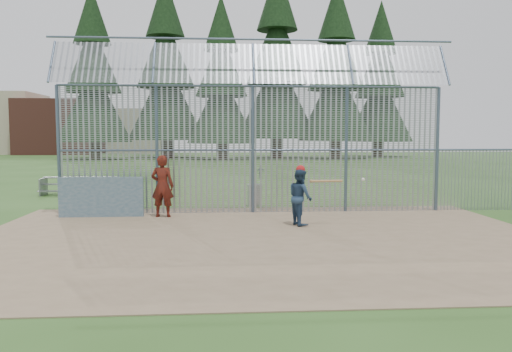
{
  "coord_description": "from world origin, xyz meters",
  "views": [
    {
      "loc": [
        -0.97,
        -12.24,
        2.47
      ],
      "look_at": [
        0.0,
        2.0,
        1.3
      ],
      "focal_mm": 35.0,
      "sensor_mm": 36.0,
      "label": 1
    }
  ],
  "objects": [
    {
      "name": "batting_gear",
      "position": [
        1.36,
        1.11,
        1.46
      ],
      "size": [
        1.83,
        0.41,
        0.47
      ],
      "color": "#AF1719",
      "rests_on": "ground"
    },
    {
      "name": "dugout_wall",
      "position": [
        -4.6,
        2.9,
        0.62
      ],
      "size": [
        2.5,
        0.12,
        1.2
      ],
      "primitive_type": "cube",
      "color": "#38566B",
      "rests_on": "dirt_infield"
    },
    {
      "name": "ground",
      "position": [
        0.0,
        0.0,
        0.0
      ],
      "size": [
        120.0,
        120.0,
        0.0
      ],
      "primitive_type": "plane",
      "color": "#2D511E",
      "rests_on": "ground"
    },
    {
      "name": "bg_kid_seated",
      "position": [
        1.23,
        16.03,
        0.38
      ],
      "size": [
        0.48,
        0.28,
        0.77
      ],
      "primitive_type": "imported",
      "rotation": [
        0.0,
        0.0,
        2.93
      ],
      "color": "slate",
      "rests_on": "ground"
    },
    {
      "name": "conifer_row",
      "position": [
        1.93,
        41.51,
        10.83
      ],
      "size": [
        38.48,
        12.26,
        20.2
      ],
      "color": "#332319",
      "rests_on": "ground"
    },
    {
      "name": "trash_can",
      "position": [
        0.17,
        5.05,
        0.38
      ],
      "size": [
        0.56,
        0.56,
        0.82
      ],
      "color": "gray",
      "rests_on": "ground"
    },
    {
      "name": "dirt_infield",
      "position": [
        0.0,
        -0.5,
        0.01
      ],
      "size": [
        14.0,
        10.0,
        0.02
      ],
      "primitive_type": "cube",
      "color": "#756047",
      "rests_on": "ground"
    },
    {
      "name": "bleacher",
      "position": [
        -6.94,
        8.76,
        0.41
      ],
      "size": [
        3.0,
        0.95,
        0.72
      ],
      "color": "slate",
      "rests_on": "ground"
    },
    {
      "name": "distant_buildings",
      "position": [
        -23.18,
        56.49,
        3.6
      ],
      "size": [
        26.5,
        10.5,
        8.0
      ],
      "color": "brown",
      "rests_on": "ground"
    },
    {
      "name": "backstop_fence",
      "position": [
        1.81,
        3.43,
        2.36
      ],
      "size": [
        20.09,
        0.81,
        5.3
      ],
      "color": "#47566B",
      "rests_on": "ground"
    },
    {
      "name": "batter",
      "position": [
        1.16,
        1.16,
        0.79
      ],
      "size": [
        0.77,
        0.88,
        1.54
      ],
      "primitive_type": "imported",
      "rotation": [
        0.0,
        0.0,
        1.85
      ],
      "color": "navy",
      "rests_on": "dirt_infield"
    },
    {
      "name": "onlooker",
      "position": [
        -2.76,
        2.77,
        0.95
      ],
      "size": [
        0.73,
        0.53,
        1.86
      ],
      "primitive_type": "imported",
      "rotation": [
        0.0,
        0.0,
        3.01
      ],
      "color": "maroon",
      "rests_on": "dirt_infield"
    }
  ]
}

